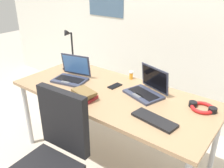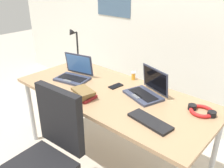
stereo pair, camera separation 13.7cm
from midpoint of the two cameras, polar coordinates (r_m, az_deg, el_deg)
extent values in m
plane|color=#B7AD9E|center=(2.53, 1.63, -17.15)|extent=(12.00, 12.00, 0.00)
cube|color=silver|center=(2.84, 17.05, 15.93)|extent=(6.00, 0.12, 2.60)
cube|color=#9E7A56|center=(2.11, 1.86, -2.37)|extent=(1.80, 0.80, 0.03)
cylinder|color=#B2B5BA|center=(2.68, -17.16, -6.32)|extent=(0.04, 0.04, 0.71)
cylinder|color=#B2B5BA|center=(3.02, -6.31, -1.54)|extent=(0.04, 0.04, 0.71)
cylinder|color=#B2B5BA|center=(2.26, 24.88, -14.14)|extent=(0.04, 0.04, 0.71)
cylinder|color=black|center=(2.82, -6.58, 5.18)|extent=(0.12, 0.12, 0.02)
cylinder|color=black|center=(2.77, -6.75, 8.65)|extent=(0.02, 0.02, 0.34)
cylinder|color=black|center=(2.70, -7.58, 11.93)|extent=(0.01, 0.08, 0.01)
cone|color=black|center=(2.67, -8.24, 11.77)|extent=(0.07, 0.09, 0.09)
cube|color=#33384C|center=(2.36, -7.76, 1.17)|extent=(0.35, 0.28, 0.02)
cube|color=black|center=(2.36, -7.78, 1.43)|extent=(0.29, 0.18, 0.00)
cube|color=#595B60|center=(2.31, -8.78, 0.82)|extent=(0.10, 0.07, 0.00)
cube|color=#33384C|center=(2.41, -6.22, 4.72)|extent=(0.31, 0.11, 0.21)
cube|color=#3F72BF|center=(2.41, -6.29, 4.70)|extent=(0.28, 0.09, 0.18)
cube|color=#33384C|center=(2.06, 9.26, -2.71)|extent=(0.36, 0.30, 0.02)
cube|color=black|center=(2.05, 9.28, -2.43)|extent=(0.30, 0.20, 0.00)
cube|color=#595B60|center=(2.01, 7.74, -2.90)|extent=(0.10, 0.07, 0.00)
cube|color=#33384C|center=(2.08, 12.05, 0.93)|extent=(0.31, 0.13, 0.21)
cube|color=black|center=(2.08, 11.94, 0.92)|extent=(0.27, 0.11, 0.18)
cube|color=black|center=(1.73, 11.24, -8.72)|extent=(0.34, 0.17, 0.02)
ellipsoid|color=black|center=(2.66, -8.21, 4.02)|extent=(0.08, 0.11, 0.03)
cube|color=black|center=(2.21, 2.69, -0.53)|extent=(0.08, 0.14, 0.01)
torus|color=red|center=(1.95, 22.37, -6.00)|extent=(0.18, 0.18, 0.03)
cylinder|color=black|center=(1.96, 20.38, -5.17)|extent=(0.06, 0.06, 0.04)
cylinder|color=black|center=(1.93, 24.47, -6.53)|extent=(0.06, 0.06, 0.04)
cylinder|color=gold|center=(2.36, 6.74, 1.77)|extent=(0.04, 0.04, 0.06)
cylinder|color=white|center=(2.34, 6.79, 2.65)|extent=(0.04, 0.04, 0.01)
cube|color=maroon|center=(2.01, -4.83, -2.97)|extent=(0.19, 0.15, 0.03)
cube|color=brown|center=(1.99, -5.10, -2.49)|extent=(0.16, 0.15, 0.03)
cube|color=brown|center=(1.99, -4.88, -1.69)|extent=(0.23, 0.17, 0.02)
cube|color=black|center=(1.79, -10.08, -8.13)|extent=(0.42, 0.09, 0.48)
camera|label=1|loc=(0.07, -88.10, 0.88)|focal=38.61mm
camera|label=2|loc=(0.07, 91.90, -0.88)|focal=38.61mm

